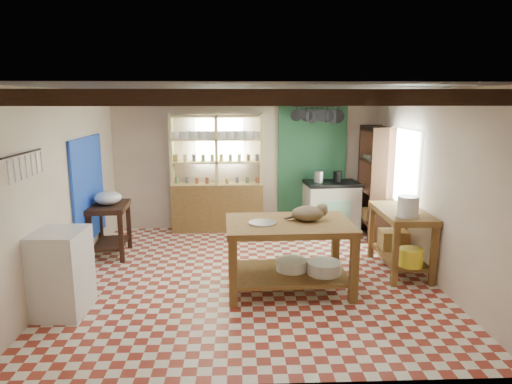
{
  "coord_description": "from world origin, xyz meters",
  "views": [
    {
      "loc": [
        -0.17,
        -6.09,
        2.47
      ],
      "look_at": [
        0.1,
        0.3,
        1.16
      ],
      "focal_mm": 32.0,
      "sensor_mm": 36.0,
      "label": 1
    }
  ],
  "objects_px": {
    "work_table": "(289,256)",
    "cat": "(308,213)",
    "stove": "(331,207)",
    "white_cabinet": "(61,272)",
    "prep_table": "(110,230)",
    "right_counter": "(400,241)"
  },
  "relations": [
    {
      "from": "work_table",
      "to": "cat",
      "type": "relative_size",
      "value": 3.78
    },
    {
      "from": "stove",
      "to": "white_cabinet",
      "type": "bearing_deg",
      "value": -144.87
    },
    {
      "from": "work_table",
      "to": "white_cabinet",
      "type": "distance_m",
      "value": 2.77
    },
    {
      "from": "work_table",
      "to": "prep_table",
      "type": "distance_m",
      "value": 3.05
    },
    {
      "from": "cat",
      "to": "right_counter",
      "type": "bearing_deg",
      "value": 8.73
    },
    {
      "from": "work_table",
      "to": "right_counter",
      "type": "distance_m",
      "value": 1.79
    },
    {
      "from": "right_counter",
      "to": "cat",
      "type": "distance_m",
      "value": 1.64
    },
    {
      "from": "cat",
      "to": "stove",
      "type": "bearing_deg",
      "value": 60.04
    },
    {
      "from": "prep_table",
      "to": "right_counter",
      "type": "bearing_deg",
      "value": -14.7
    },
    {
      "from": "work_table",
      "to": "cat",
      "type": "distance_m",
      "value": 0.61
    },
    {
      "from": "work_table",
      "to": "stove",
      "type": "bearing_deg",
      "value": 65.62
    },
    {
      "from": "white_cabinet",
      "to": "cat",
      "type": "bearing_deg",
      "value": 14.68
    },
    {
      "from": "prep_table",
      "to": "white_cabinet",
      "type": "distance_m",
      "value": 1.99
    },
    {
      "from": "stove",
      "to": "prep_table",
      "type": "height_order",
      "value": "stove"
    },
    {
      "from": "white_cabinet",
      "to": "prep_table",
      "type": "bearing_deg",
      "value": 92.35
    },
    {
      "from": "work_table",
      "to": "white_cabinet",
      "type": "bearing_deg",
      "value": -170.08
    },
    {
      "from": "prep_table",
      "to": "work_table",
      "type": "bearing_deg",
      "value": -31.9
    },
    {
      "from": "right_counter",
      "to": "cat",
      "type": "relative_size",
      "value": 2.96
    },
    {
      "from": "prep_table",
      "to": "cat",
      "type": "xyz_separation_m",
      "value": [
        2.94,
        -1.38,
        0.59
      ]
    },
    {
      "from": "white_cabinet",
      "to": "cat",
      "type": "distance_m",
      "value": 3.07
    },
    {
      "from": "work_table",
      "to": "stove",
      "type": "relative_size",
      "value": 1.65
    },
    {
      "from": "prep_table",
      "to": "white_cabinet",
      "type": "height_order",
      "value": "white_cabinet"
    }
  ]
}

